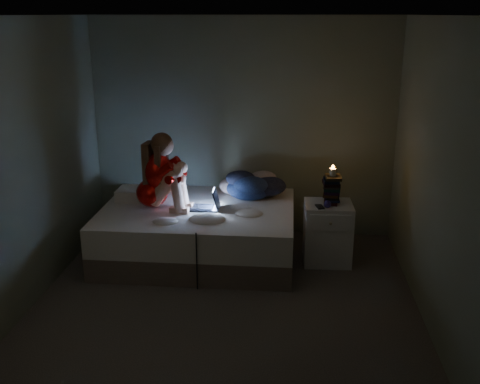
# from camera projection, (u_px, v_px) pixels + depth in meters

# --- Properties ---
(floor) EXTENTS (3.60, 3.80, 0.02)m
(floor) POSITION_uv_depth(u_px,v_px,m) (225.00, 306.00, 5.22)
(floor) COLOR #383330
(floor) RESTS_ON ground
(ceiling) EXTENTS (3.60, 3.80, 0.02)m
(ceiling) POSITION_uv_depth(u_px,v_px,m) (222.00, 14.00, 4.41)
(ceiling) COLOR silver
(ceiling) RESTS_ON ground
(wall_back) EXTENTS (3.60, 0.02, 2.60)m
(wall_back) POSITION_uv_depth(u_px,v_px,m) (243.00, 129.00, 6.63)
(wall_back) COLOR #5F664B
(wall_back) RESTS_ON ground
(wall_front) EXTENTS (3.60, 0.02, 2.60)m
(wall_front) POSITION_uv_depth(u_px,v_px,m) (181.00, 268.00, 3.00)
(wall_front) COLOR #5F664B
(wall_front) RESTS_ON ground
(wall_left) EXTENTS (0.02, 3.80, 2.60)m
(wall_left) POSITION_uv_depth(u_px,v_px,m) (23.00, 167.00, 4.97)
(wall_left) COLOR #5F664B
(wall_left) RESTS_ON ground
(wall_right) EXTENTS (0.02, 3.80, 2.60)m
(wall_right) POSITION_uv_depth(u_px,v_px,m) (438.00, 178.00, 4.66)
(wall_right) COLOR #5F664B
(wall_right) RESTS_ON ground
(bed) EXTENTS (2.10, 1.57, 0.58)m
(bed) POSITION_uv_depth(u_px,v_px,m) (199.00, 232.00, 6.21)
(bed) COLOR silver
(bed) RESTS_ON ground
(pillow) EXTENTS (0.45, 0.32, 0.13)m
(pillow) POSITION_uv_depth(u_px,v_px,m) (138.00, 194.00, 6.35)
(pillow) COLOR silver
(pillow) RESTS_ON bed
(woman) EXTENTS (0.56, 0.40, 0.85)m
(woman) POSITION_uv_depth(u_px,v_px,m) (151.00, 171.00, 5.95)
(woman) COLOR #900100
(woman) RESTS_ON bed
(laptop) EXTENTS (0.35, 0.25, 0.24)m
(laptop) POSITION_uv_depth(u_px,v_px,m) (203.00, 199.00, 6.03)
(laptop) COLOR black
(laptop) RESTS_ON bed
(clothes_pile) EXTENTS (0.61, 0.51, 0.34)m
(clothes_pile) POSITION_uv_depth(u_px,v_px,m) (249.00, 184.00, 6.39)
(clothes_pile) COLOR #161B41
(clothes_pile) RESTS_ON bed
(nightstand) EXTENTS (0.52, 0.47, 0.67)m
(nightstand) POSITION_uv_depth(u_px,v_px,m) (327.00, 233.00, 6.04)
(nightstand) COLOR silver
(nightstand) RESTS_ON ground
(book_stack) EXTENTS (0.19, 0.25, 0.29)m
(book_stack) POSITION_uv_depth(u_px,v_px,m) (332.00, 190.00, 5.91)
(book_stack) COLOR black
(book_stack) RESTS_ON nightstand
(candle) EXTENTS (0.07, 0.07, 0.08)m
(candle) POSITION_uv_depth(u_px,v_px,m) (333.00, 173.00, 5.86)
(candle) COLOR beige
(candle) RESTS_ON book_stack
(phone) EXTENTS (0.10, 0.15, 0.01)m
(phone) POSITION_uv_depth(u_px,v_px,m) (319.00, 207.00, 5.83)
(phone) COLOR black
(phone) RESTS_ON nightstand
(blue_orb) EXTENTS (0.08, 0.08, 0.08)m
(blue_orb) POSITION_uv_depth(u_px,v_px,m) (327.00, 204.00, 5.81)
(blue_orb) COLOR navy
(blue_orb) RESTS_ON nightstand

